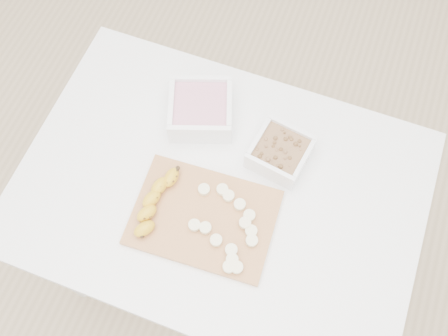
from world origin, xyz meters
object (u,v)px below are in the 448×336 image
(bowl_yogurt, at_px, (201,109))
(table, at_px, (220,201))
(banana, at_px, (155,203))
(bowl_granola, at_px, (280,152))
(cutting_board, at_px, (204,217))

(bowl_yogurt, bearing_deg, table, -55.73)
(bowl_yogurt, relative_size, banana, 1.10)
(bowl_yogurt, xyz_separation_m, banana, (-0.01, -0.27, -0.01))
(bowl_yogurt, height_order, banana, bowl_yogurt)
(bowl_granola, height_order, cutting_board, bowl_granola)
(table, bearing_deg, cutting_board, -95.27)
(table, bearing_deg, bowl_granola, 49.65)
(cutting_board, bearing_deg, bowl_granola, 61.27)
(table, distance_m, bowl_granola, 0.22)
(bowl_granola, bearing_deg, banana, -135.66)
(cutting_board, bearing_deg, banana, -173.01)
(cutting_board, relative_size, banana, 1.81)
(table, bearing_deg, bowl_yogurt, 124.27)
(bowl_yogurt, bearing_deg, cutting_board, -67.11)
(bowl_yogurt, xyz_separation_m, cutting_board, (0.11, -0.26, -0.03))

